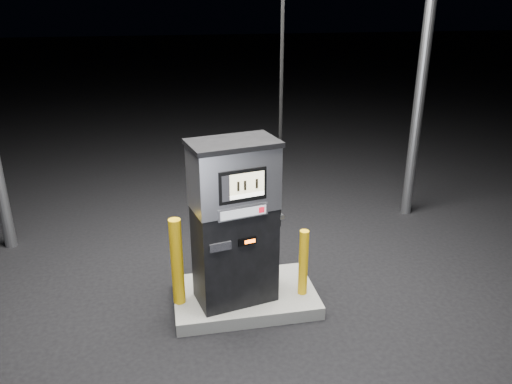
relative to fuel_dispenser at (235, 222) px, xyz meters
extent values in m
plane|color=black|center=(0.12, 0.10, -1.08)|extent=(80.00, 80.00, 0.00)
cube|color=#5F5F5B|center=(0.12, 0.10, -1.01)|extent=(1.60, 1.00, 0.15)
cylinder|color=gray|center=(3.12, 2.10, 1.17)|extent=(0.16, 0.16, 4.50)
cube|color=black|center=(0.00, 0.00, -0.38)|extent=(0.92, 0.65, 1.10)
cube|color=#B5B5BD|center=(0.00, 0.00, 0.50)|extent=(0.94, 0.67, 0.66)
cube|color=black|center=(0.00, 0.00, 0.86)|extent=(0.98, 0.71, 0.05)
cube|color=black|center=(0.05, -0.25, 0.50)|extent=(0.49, 0.13, 0.33)
cube|color=beige|center=(0.09, -0.25, 0.52)|extent=(0.35, 0.08, 0.21)
cube|color=white|center=(0.09, -0.25, 0.39)|extent=(0.35, 0.08, 0.04)
cube|color=#B5B5BD|center=(0.05, -0.25, 0.21)|extent=(0.52, 0.14, 0.12)
cube|color=gray|center=(0.05, -0.26, 0.21)|extent=(0.47, 0.10, 0.09)
cube|color=#B20B1B|center=(0.24, -0.22, 0.21)|extent=(0.06, 0.02, 0.06)
cube|color=black|center=(0.09, -0.24, -0.12)|extent=(0.19, 0.06, 0.08)
cube|color=#E14E0B|center=(0.12, -0.24, -0.12)|extent=(0.11, 0.03, 0.04)
cube|color=black|center=(-0.19, -0.30, -0.12)|extent=(0.23, 0.07, 0.09)
cube|color=black|center=(0.45, 0.10, -0.01)|extent=(0.12, 0.17, 0.22)
cylinder|color=gray|center=(0.50, 0.11, -0.01)|extent=(0.10, 0.20, 0.06)
cylinder|color=black|center=(0.49, 0.06, 1.46)|extent=(0.04, 0.04, 2.73)
cylinder|color=#E4AB0C|center=(-0.62, 0.03, -0.43)|extent=(0.17, 0.17, 1.00)
cylinder|color=#E4AB0C|center=(0.75, -0.06, -0.54)|extent=(0.13, 0.13, 0.78)
camera|label=1|loc=(-0.69, -4.70, 2.23)|focal=35.00mm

